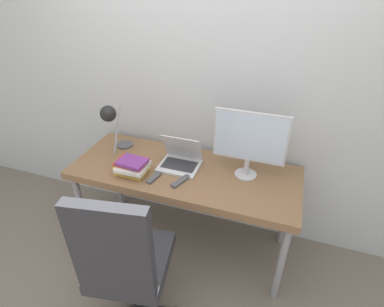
{
  "coord_description": "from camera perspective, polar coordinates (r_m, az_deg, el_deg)",
  "views": [
    {
      "loc": [
        0.66,
        -1.39,
        2.06
      ],
      "look_at": [
        0.08,
        0.3,
        0.95
      ],
      "focal_mm": 28.0,
      "sensor_mm": 36.0,
      "label": 1
    }
  ],
  "objects": [
    {
      "name": "tv_remote",
      "position": [
        2.12,
        -2.16,
        -5.28
      ],
      "size": [
        0.1,
        0.17,
        0.02
      ],
      "color": "#4C4C51",
      "rests_on": "desk"
    },
    {
      "name": "desk_lamp",
      "position": [
        2.38,
        -15.16,
        6.35
      ],
      "size": [
        0.14,
        0.29,
        0.43
      ],
      "color": "#4C4C51",
      "rests_on": "desk"
    },
    {
      "name": "book_stack",
      "position": [
        2.23,
        -11.37,
        -2.36
      ],
      "size": [
        0.26,
        0.2,
        0.12
      ],
      "color": "gold",
      "rests_on": "desk"
    },
    {
      "name": "laptop",
      "position": [
        2.28,
        -2.23,
        -1.19
      ],
      "size": [
        0.3,
        0.25,
        0.24
      ],
      "color": "silver",
      "rests_on": "desk"
    },
    {
      "name": "office_chair",
      "position": [
        1.88,
        -12.75,
        -19.13
      ],
      "size": [
        0.55,
        0.57,
        1.14
      ],
      "color": "black",
      "rests_on": "ground_plane"
    },
    {
      "name": "desk",
      "position": [
        2.29,
        -1.55,
        -4.48
      ],
      "size": [
        1.71,
        0.67,
        0.77
      ],
      "color": "brown",
      "rests_on": "ground_plane"
    },
    {
      "name": "monitor",
      "position": [
        2.08,
        10.94,
        2.5
      ],
      "size": [
        0.51,
        0.16,
        0.5
      ],
      "color": "#B7B7BC",
      "rests_on": "desk"
    },
    {
      "name": "ground_plane",
      "position": [
        2.57,
        -4.08,
        -21.51
      ],
      "size": [
        12.0,
        12.0,
        0.0
      ],
      "primitive_type": "plane",
      "color": "#70665B"
    },
    {
      "name": "wall_back",
      "position": [
        2.35,
        1.71,
        12.95
      ],
      "size": [
        8.0,
        0.05,
        2.6
      ],
      "color": "silver",
      "rests_on": "ground_plane"
    },
    {
      "name": "media_remote",
      "position": [
        2.17,
        -7.27,
        -4.62
      ],
      "size": [
        0.07,
        0.14,
        0.02
      ],
      "color": "#4C4C51",
      "rests_on": "desk"
    }
  ]
}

